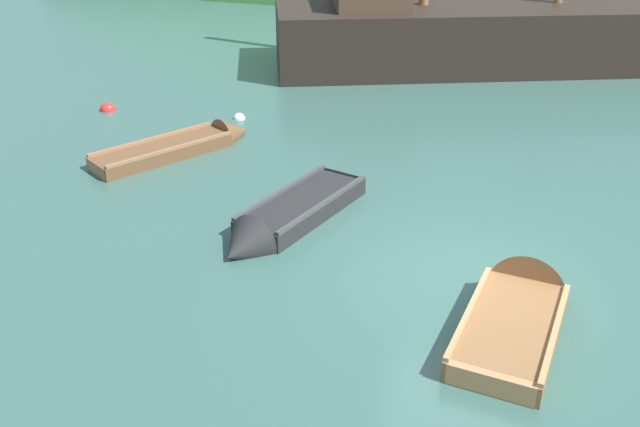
% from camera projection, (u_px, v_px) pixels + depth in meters
% --- Properties ---
extents(ground_plane, '(120.00, 120.00, 0.00)m').
position_uv_depth(ground_plane, '(472.00, 279.00, 11.38)').
color(ground_plane, '#33564C').
extents(sailing_ship, '(15.57, 7.76, 12.36)m').
position_uv_depth(sailing_ship, '(476.00, 42.00, 22.69)').
color(sailing_ship, black).
rests_on(sailing_ship, ground).
extents(rowboat_portside, '(2.23, 3.77, 0.98)m').
position_uv_depth(rowboat_portside, '(285.00, 221.00, 12.95)').
color(rowboat_portside, black).
rests_on(rowboat_portside, ground).
extents(rowboat_near_dock, '(1.83, 3.31, 1.19)m').
position_uv_depth(rowboat_near_dock, '(517.00, 313.00, 10.35)').
color(rowboat_near_dock, brown).
rests_on(rowboat_near_dock, ground).
extents(rowboat_center, '(3.02, 3.72, 0.87)m').
position_uv_depth(rowboat_center, '(185.00, 147.00, 16.27)').
color(rowboat_center, brown).
rests_on(rowboat_center, ground).
extents(buoy_white, '(0.31, 0.31, 0.31)m').
position_uv_depth(buoy_white, '(239.00, 119.00, 18.29)').
color(buoy_white, white).
rests_on(buoy_white, ground).
extents(buoy_red, '(0.42, 0.42, 0.42)m').
position_uv_depth(buoy_red, '(108.00, 110.00, 18.91)').
color(buoy_red, red).
rests_on(buoy_red, ground).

